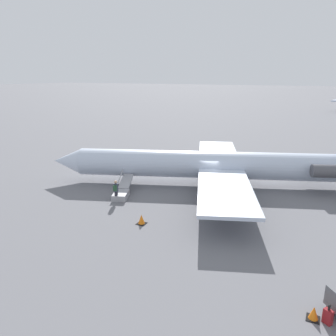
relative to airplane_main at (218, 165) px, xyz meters
The scene contains 7 objects.
ground_plane 2.10m from the airplane_main, 20.79° to the left, with size 600.00×600.00×0.00m, color slate.
airplane_main is the anchor object (origin of this frame).
boarding_stairs 8.87m from the airplane_main, 46.24° to the left, with size 2.39×4.11×1.62m.
passenger 9.49m from the airplane_main, 52.25° to the left, with size 0.44×0.57×1.74m.
suitcase 17.40m from the airplane_main, 123.12° to the left, with size 0.42×0.38×0.88m.
traffic_cone_near_stairs 10.31m from the airplane_main, 78.98° to the left, with size 0.60×0.60×0.66m.
traffic_cone_near_cart 17.12m from the airplane_main, 121.70° to the left, with size 0.53×0.53×0.58m.
Camera 1 is at (-9.49, 26.86, 9.64)m, focal length 35.00 mm.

